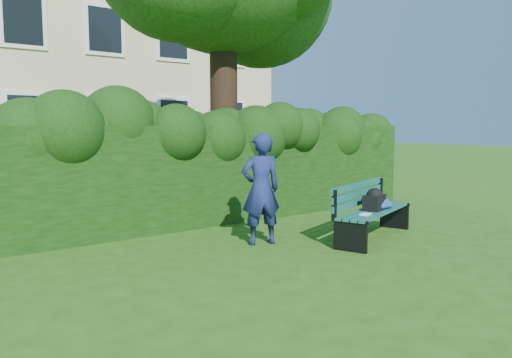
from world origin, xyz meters
TOP-DOWN VIEW (x-y plane):
  - ground at (0.00, 0.00)m, footprint 80.00×80.00m
  - apartment_building at (-0.00, 13.99)m, footprint 16.00×8.08m
  - hedge at (0.00, 2.20)m, footprint 10.00×1.00m
  - park_bench at (1.46, -0.58)m, footprint 2.13×1.20m
  - man_reading at (-0.23, 0.19)m, footprint 0.71×0.57m

SIDE VIEW (x-z plane):
  - ground at x=0.00m, z-range 0.00..0.00m
  - park_bench at x=1.46m, z-range 0.06..0.95m
  - man_reading at x=-0.23m, z-range 0.00..1.69m
  - hedge at x=0.00m, z-range 0.00..1.80m
  - apartment_building at x=0.00m, z-range 0.00..12.00m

